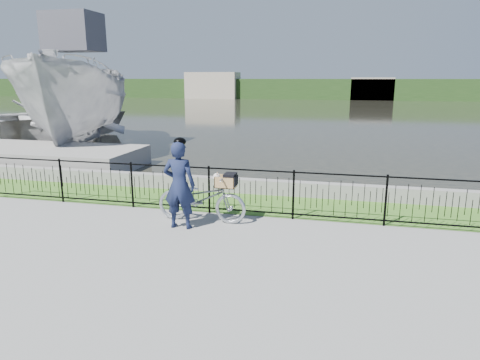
% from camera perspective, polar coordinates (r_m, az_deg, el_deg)
% --- Properties ---
extents(ground, '(120.00, 120.00, 0.00)m').
position_cam_1_polar(ground, '(8.62, -0.88, -8.03)').
color(ground, gray).
rests_on(ground, ground).
extents(grass_strip, '(60.00, 2.00, 0.01)m').
position_cam_1_polar(grass_strip, '(11.02, 2.44, -3.18)').
color(grass_strip, '#417023').
rests_on(grass_strip, ground).
extents(water, '(120.00, 120.00, 0.00)m').
position_cam_1_polar(water, '(40.94, 10.66, 8.82)').
color(water, '#29281F').
rests_on(water, ground).
extents(quay_wall, '(60.00, 0.30, 0.40)m').
position_cam_1_polar(quay_wall, '(11.92, 3.37, -0.93)').
color(quay_wall, gray).
rests_on(quay_wall, ground).
extents(fence, '(14.00, 0.06, 1.15)m').
position_cam_1_polar(fence, '(9.92, 1.38, -1.63)').
color(fence, black).
rests_on(fence, ground).
extents(far_treeline, '(120.00, 6.00, 3.00)m').
position_cam_1_polar(far_treeline, '(67.82, 11.92, 11.79)').
color(far_treeline, '#234018').
rests_on(far_treeline, ground).
extents(far_building_left, '(8.00, 4.00, 4.00)m').
position_cam_1_polar(far_building_left, '(68.75, -3.64, 12.48)').
color(far_building_left, '#A19781').
rests_on(far_building_left, ground).
extents(far_building_right, '(6.00, 3.00, 3.20)m').
position_cam_1_polar(far_building_right, '(66.41, 17.17, 11.54)').
color(far_building_right, '#A19781').
rests_on(far_building_right, ground).
extents(dock, '(10.00, 3.00, 0.70)m').
position_cam_1_polar(dock, '(18.10, -28.38, 2.91)').
color(dock, gray).
rests_on(dock, ground).
extents(bicycle_rig, '(2.04, 0.71, 1.16)m').
position_cam_1_polar(bicycle_rig, '(9.60, -5.09, -2.39)').
color(bicycle_rig, '#ADB2BA').
rests_on(bicycle_rig, ground).
extents(cyclist, '(0.71, 0.48, 1.96)m').
position_cam_1_polar(cyclist, '(9.14, -8.09, -0.56)').
color(cyclist, '#141C39').
rests_on(cyclist, ground).
extents(boat_near, '(7.42, 11.24, 5.86)m').
position_cam_1_polar(boat_near, '(20.55, -20.66, 9.75)').
color(boat_near, '#B1B0B0').
rests_on(boat_near, water).
extents(boat_far, '(10.38, 11.84, 2.04)m').
position_cam_1_polar(boat_far, '(24.74, -26.24, 7.14)').
color(boat_far, '#B1B0B0').
rests_on(boat_far, water).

